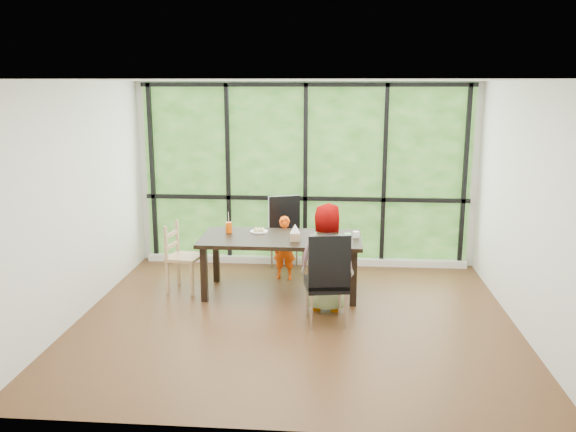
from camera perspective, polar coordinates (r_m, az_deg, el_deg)
The scene contains 23 objects.
ground at distance 6.93m, azimuth 0.67°, elevation -9.94°, with size 5.00×5.00×0.00m, color black.
back_wall at distance 8.74m, azimuth 1.71°, elevation 4.04°, with size 5.00×5.00×0.00m, color silver.
foliage_backdrop at distance 8.72m, azimuth 1.71°, elevation 4.02°, with size 4.80×0.02×2.65m, color #1E4813.
window_mullions at distance 8.68m, azimuth 1.69°, elevation 3.98°, with size 4.80×0.06×2.65m, color black, non-canonical shape.
window_sill at distance 8.93m, azimuth 1.63°, elevation -4.33°, with size 4.80×0.12×0.10m, color silver.
dining_table at distance 7.63m, azimuth -0.69°, elevation -4.77°, with size 2.05×0.96×0.75m, color black.
chair_window_leather at distance 8.45m, azimuth -0.07°, elevation -1.87°, with size 0.46×0.46×1.08m, color black.
chair_interior_leather at distance 6.66m, azimuth 3.73°, elevation -5.96°, with size 0.46×0.46×1.08m, color black.
chair_end_beech at distance 7.83m, azimuth -9.98°, elevation -3.94°, with size 0.42×0.40×0.90m, color #A87C56.
child_toddler at distance 8.16m, azimuth -0.32°, elevation -3.10°, with size 0.32×0.21×0.89m, color #FB4C07.
child_older at distance 7.01m, azimuth 3.84°, elevation -4.04°, with size 0.64×0.41×1.30m, color slate.
placemat at distance 7.28m, azimuth 3.59°, elevation -2.56°, with size 0.40×0.30×0.01m, color tan.
plate_far at distance 7.79m, azimuth -2.82°, elevation -1.50°, with size 0.23×0.23×0.01m, color white.
plate_near at distance 7.27m, azimuth 3.78°, elevation -2.54°, with size 0.25×0.25×0.02m, color white.
orange_cup at distance 7.78m, azimuth -5.75°, elevation -1.10°, with size 0.09×0.09×0.14m, color #F85405.
green_cup at distance 7.24m, azimuth 5.77°, elevation -2.18°, with size 0.08×0.08×0.13m, color #4CDE2F.
white_mug at distance 7.54m, azimuth 6.59°, elevation -1.80°, with size 0.08×0.08×0.08m, color white.
tissue_box at distance 7.34m, azimuth 0.69°, elevation -2.02°, with size 0.12×0.12×0.10m, color tan.
crepe_rolls_far at distance 7.78m, azimuth -2.83°, elevation -1.32°, with size 0.15×0.12×0.04m, color tan, non-canonical shape.
crepe_rolls_near at distance 7.26m, azimuth 3.78°, elevation -2.35°, with size 0.15×0.12×0.04m, color tan, non-canonical shape.
straw_white at distance 7.75m, azimuth -5.77°, elevation -0.33°, with size 0.01×0.01×0.20m, color white.
straw_pink at distance 7.21m, azimuth 5.79°, elevation -1.37°, with size 0.01×0.01×0.20m, color pink.
tissue at distance 7.31m, azimuth 0.69°, elevation -1.21°, with size 0.12×0.12×0.11m, color white.
Camera 1 is at (0.43, -6.38, 2.67)m, focal length 36.74 mm.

